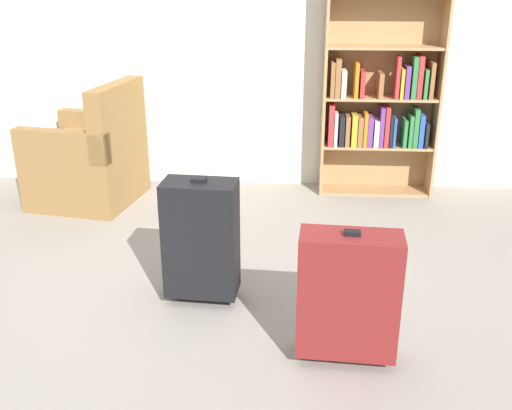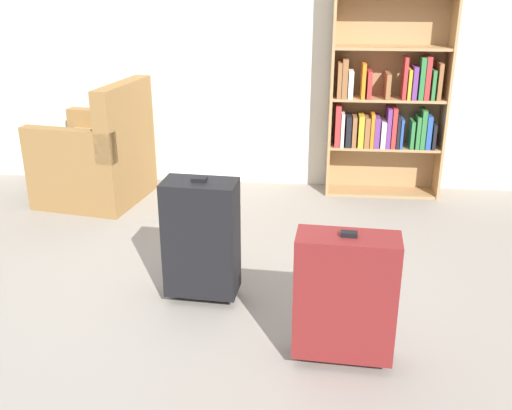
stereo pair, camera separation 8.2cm
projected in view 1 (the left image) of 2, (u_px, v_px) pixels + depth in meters
ground_plane at (206, 311)px, 3.06m from camera, size 8.14×8.14×0.00m
back_wall at (239, 18)px, 4.48m from camera, size 4.65×0.10×2.60m
bookshelf at (381, 68)px, 4.37m from camera, size 0.86×0.25×1.85m
armchair at (91, 161)px, 4.41m from camera, size 0.81×0.81×0.90m
mug at (167, 206)px, 4.29m from camera, size 0.12×0.08×0.10m
suitcase_dark_red at (348, 295)px, 2.57m from camera, size 0.45×0.22×0.64m
suitcase_black at (201, 239)px, 3.05m from camera, size 0.39×0.23×0.68m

